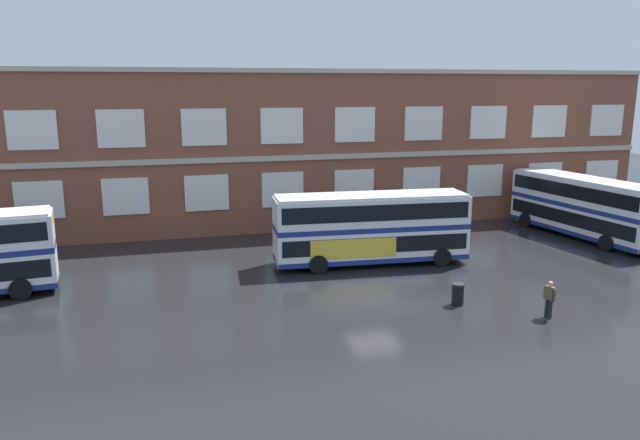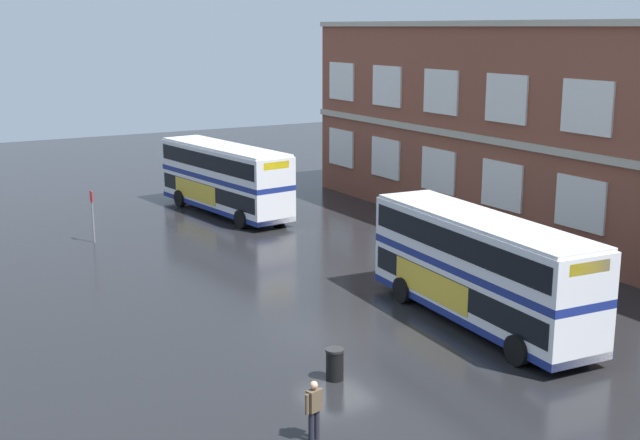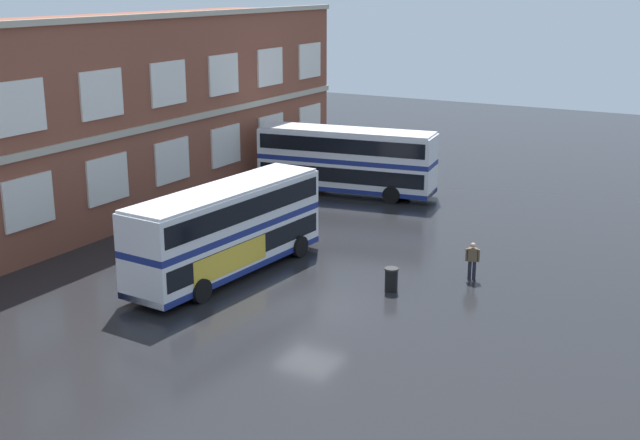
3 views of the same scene
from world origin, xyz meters
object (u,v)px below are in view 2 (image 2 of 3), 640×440
Objects in this scene: waiting_passenger at (314,408)px; bus_stand_flag at (92,212)px; double_decker_near at (225,178)px; station_litter_bin at (335,364)px; double_decker_middle at (480,268)px.

bus_stand_flag is (-24.04, 0.65, 0.70)m from waiting_passenger.
bus_stand_flag is at bearing 178.45° from waiting_passenger.
double_decker_near reaches higher than bus_stand_flag.
double_decker_middle is at bearing 103.28° from station_litter_bin.
waiting_passenger is at bearing -19.06° from double_decker_near.
double_decker_near is 22.21m from double_decker_middle.
double_decker_near and double_decker_middle have the same top height.
waiting_passenger is 0.63× the size of bus_stand_flag.
waiting_passenger is 24.06m from bus_stand_flag.
double_decker_middle is at bearing 116.12° from waiting_passenger.
double_decker_middle reaches higher than waiting_passenger.
double_decker_near is at bearing 160.94° from waiting_passenger.
double_decker_near reaches higher than waiting_passenger.
station_litter_bin is (-3.10, 2.52, -0.41)m from waiting_passenger.
double_decker_middle is 7.70m from station_litter_bin.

